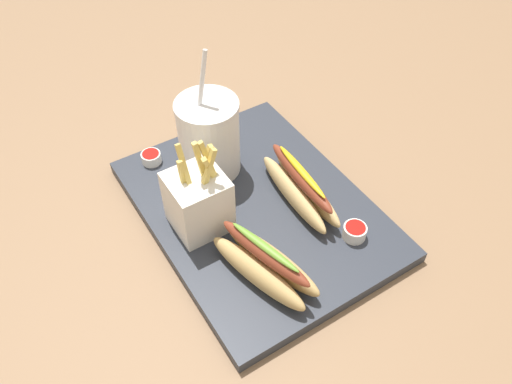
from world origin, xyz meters
TOP-DOWN VIEW (x-y plane):
  - ground_plane at (0.00, 0.00)m, footprint 2.40×2.40m
  - food_tray at (0.00, 0.00)m, footprint 0.43×0.32m
  - soda_cup at (0.11, 0.02)m, footprint 0.10×0.10m
  - fries_basket at (0.01, 0.09)m, footprint 0.08×0.08m
  - hot_dog_1 at (-0.12, 0.06)m, footprint 0.18×0.10m
  - hot_dog_2 at (-0.03, -0.07)m, footprint 0.19×0.06m
  - ketchup_cup_1 at (-0.13, -0.09)m, footprint 0.04×0.04m
  - ketchup_cup_2 at (0.18, 0.10)m, footprint 0.03×0.03m

SIDE VIEW (x-z plane):
  - ground_plane at x=0.00m, z-range -0.02..0.00m
  - food_tray at x=0.00m, z-range 0.00..0.02m
  - ketchup_cup_2 at x=0.18m, z-range 0.02..0.04m
  - ketchup_cup_1 at x=-0.13m, z-range 0.02..0.04m
  - hot_dog_1 at x=-0.12m, z-range 0.01..0.08m
  - hot_dog_2 at x=-0.03m, z-range 0.01..0.08m
  - fries_basket at x=0.01m, z-range -0.01..0.15m
  - soda_cup at x=0.11m, z-range -0.02..0.20m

